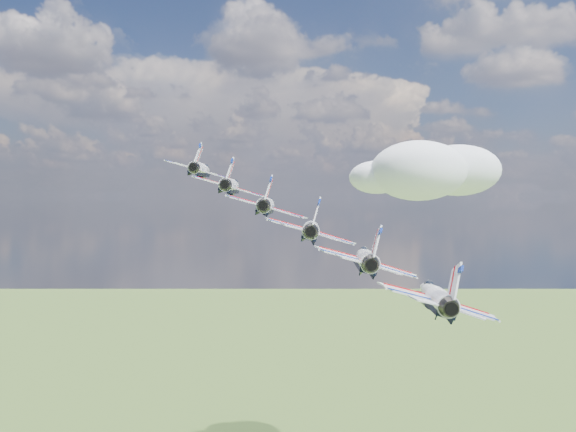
% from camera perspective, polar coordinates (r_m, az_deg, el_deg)
% --- Properties ---
extents(cloud_far, '(58.80, 46.20, 23.10)m').
position_cam_1_polar(cloud_far, '(286.22, 11.49, 4.36)').
color(cloud_far, white).
extents(jet_0, '(13.95, 17.69, 7.68)m').
position_cam_1_polar(jet_0, '(108.88, -7.68, 4.14)').
color(jet_0, silver).
extents(jet_1, '(13.95, 17.69, 7.68)m').
position_cam_1_polar(jet_1, '(99.31, -5.04, 2.72)').
color(jet_1, white).
extents(jet_2, '(13.95, 17.69, 7.68)m').
position_cam_1_polar(jet_2, '(90.06, -1.85, 1.00)').
color(jet_2, white).
extents(jet_3, '(13.95, 17.69, 7.68)m').
position_cam_1_polar(jet_3, '(81.26, 2.05, -1.11)').
color(jet_3, silver).
extents(jet_4, '(13.95, 17.69, 7.68)m').
position_cam_1_polar(jet_4, '(73.06, 6.86, -3.70)').
color(jet_4, silver).
extents(jet_5, '(13.95, 17.69, 7.68)m').
position_cam_1_polar(jet_5, '(65.68, 12.86, -6.87)').
color(jet_5, silver).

